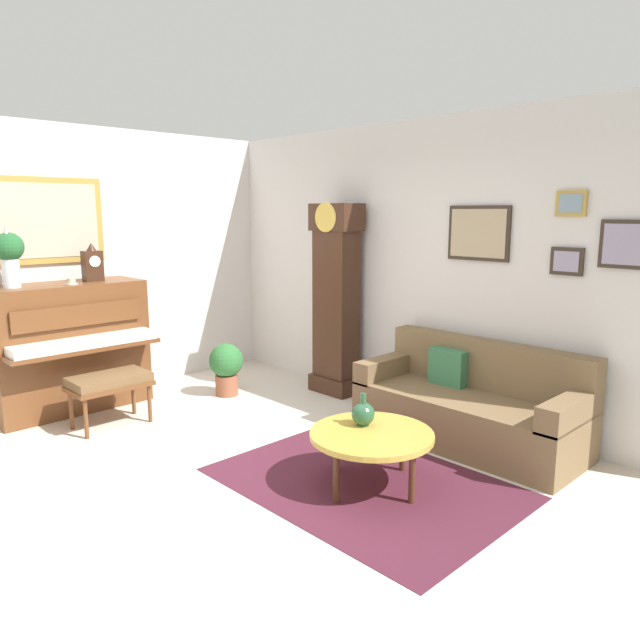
% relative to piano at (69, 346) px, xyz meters
% --- Properties ---
extents(ground_plane, '(6.40, 6.00, 0.10)m').
position_rel_piano_xyz_m(ground_plane, '(2.23, 0.16, -0.68)').
color(ground_plane, beige).
extents(wall_left, '(0.13, 4.90, 2.80)m').
position_rel_piano_xyz_m(wall_left, '(-0.37, 0.16, 0.78)').
color(wall_left, silver).
rests_on(wall_left, ground_plane).
extents(wall_back, '(5.30, 0.13, 2.80)m').
position_rel_piano_xyz_m(wall_back, '(2.25, 2.56, 0.77)').
color(wall_back, silver).
rests_on(wall_back, ground_plane).
extents(area_rug, '(2.10, 1.50, 0.01)m').
position_rel_piano_xyz_m(area_rug, '(3.14, 0.85, -0.63)').
color(area_rug, '#4C1E2D').
rests_on(area_rug, ground_plane).
extents(piano, '(0.87, 1.44, 1.26)m').
position_rel_piano_xyz_m(piano, '(0.00, 0.00, 0.00)').
color(piano, brown).
rests_on(piano, ground_plane).
extents(piano_bench, '(0.42, 0.70, 0.48)m').
position_rel_piano_xyz_m(piano_bench, '(0.73, 0.06, -0.23)').
color(piano_bench, brown).
rests_on(piano_bench, ground_plane).
extents(grandfather_clock, '(0.52, 0.34, 2.03)m').
position_rel_piano_xyz_m(grandfather_clock, '(1.44, 2.28, 0.33)').
color(grandfather_clock, '#3D2316').
rests_on(grandfather_clock, ground_plane).
extents(couch, '(1.90, 0.80, 0.84)m').
position_rel_piano_xyz_m(couch, '(3.22, 2.10, -0.32)').
color(couch, brown).
rests_on(couch, ground_plane).
extents(coffee_table, '(0.88, 0.88, 0.40)m').
position_rel_piano_xyz_m(coffee_table, '(3.19, 0.85, -0.26)').
color(coffee_table, gold).
rests_on(coffee_table, ground_plane).
extents(mantel_clock, '(0.13, 0.18, 0.38)m').
position_rel_piano_xyz_m(mantel_clock, '(0.00, 0.29, 0.79)').
color(mantel_clock, '#3D2316').
rests_on(mantel_clock, piano).
extents(flower_vase, '(0.26, 0.26, 0.58)m').
position_rel_piano_xyz_m(flower_vase, '(0.00, -0.46, 0.94)').
color(flower_vase, silver).
rests_on(flower_vase, piano).
extents(teacup, '(0.12, 0.12, 0.06)m').
position_rel_piano_xyz_m(teacup, '(0.13, 0.02, 0.65)').
color(teacup, beige).
rests_on(teacup, piano).
extents(green_jug, '(0.17, 0.17, 0.24)m').
position_rel_piano_xyz_m(green_jug, '(3.06, 0.91, -0.14)').
color(green_jug, '#234C33').
rests_on(green_jug, coffee_table).
extents(potted_plant, '(0.36, 0.36, 0.56)m').
position_rel_piano_xyz_m(potted_plant, '(0.71, 1.36, -0.31)').
color(potted_plant, '#935138').
rests_on(potted_plant, ground_plane).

